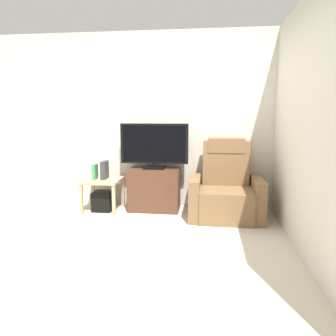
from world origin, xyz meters
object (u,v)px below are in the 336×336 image
(tv_stand, at_px, (154,189))
(book_upright, at_px, (95,172))
(subwoofer_box, at_px, (103,201))
(game_console, at_px, (105,170))
(television, at_px, (154,145))
(recliner_armchair, at_px, (226,191))
(side_table, at_px, (103,184))

(tv_stand, bearing_deg, book_upright, -171.14)
(subwoofer_box, bearing_deg, tv_stand, 8.53)
(tv_stand, relative_size, game_console, 2.79)
(tv_stand, xyz_separation_m, television, (0.00, 0.02, 0.66))
(tv_stand, relative_size, television, 0.75)
(recliner_armchair, height_order, book_upright, recliner_armchair)
(television, xyz_separation_m, book_upright, (-0.85, -0.15, -0.38))
(book_upright, xyz_separation_m, game_console, (0.14, 0.03, 0.02))
(side_table, height_order, game_console, game_console)
(side_table, xyz_separation_m, subwoofer_box, (-0.00, 0.00, -0.26))
(television, distance_m, subwoofer_box, 1.12)
(tv_stand, bearing_deg, game_console, -171.84)
(book_upright, bearing_deg, subwoofer_box, 11.31)
(tv_stand, xyz_separation_m, game_console, (-0.72, -0.10, 0.30))
(side_table, bearing_deg, game_console, 15.95)
(television, relative_size, recliner_armchair, 0.92)
(side_table, bearing_deg, book_upright, -168.69)
(television, bearing_deg, book_upright, -169.92)
(tv_stand, height_order, subwoofer_box, tv_stand)
(recliner_armchair, xyz_separation_m, subwoofer_box, (-1.78, 0.09, -0.23))
(tv_stand, bearing_deg, television, 90.00)
(tv_stand, distance_m, game_console, 0.78)
(tv_stand, distance_m, side_table, 0.76)
(tv_stand, relative_size, book_upright, 3.36)
(game_console, bearing_deg, book_upright, -167.47)
(television, xyz_separation_m, subwoofer_box, (-0.75, -0.13, -0.83))
(tv_stand, distance_m, recliner_armchair, 1.05)
(game_console, bearing_deg, subwoofer_box, -164.05)
(tv_stand, height_order, television, television)
(television, height_order, game_console, television)
(television, xyz_separation_m, game_console, (-0.72, -0.12, -0.36))
(recliner_armchair, distance_m, game_console, 1.76)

